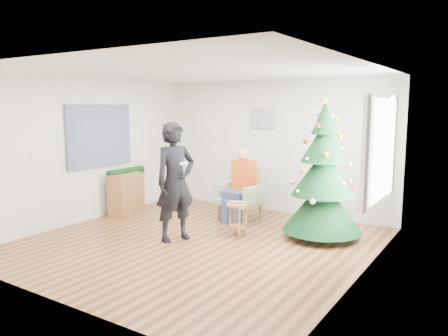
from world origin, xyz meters
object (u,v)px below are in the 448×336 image
Objects in this scene: standing_man at (175,182)px; armchair at (242,200)px; christmas_tree at (323,175)px; stool at (237,219)px; console at (127,192)px.

armchair is at bearing 10.83° from standing_man.
christmas_tree is 1.22× the size of standing_man.
stool is at bearing -25.67° from standing_man.
console reaches higher than stool.
stool is 2.69m from console.
christmas_tree is 1.54m from stool.
stool is 0.29× the size of standing_man.
standing_man is at bearing -42.16° from console.
console is at bearing -153.83° from armchair.
standing_man reaches higher than stool.
stool is at bearing -22.19° from console.
standing_man is 1.85× the size of console.
armchair is (-0.44, 0.91, 0.10)m from stool.
armchair is 0.55× the size of standing_man.
armchair is 1.71m from standing_man.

